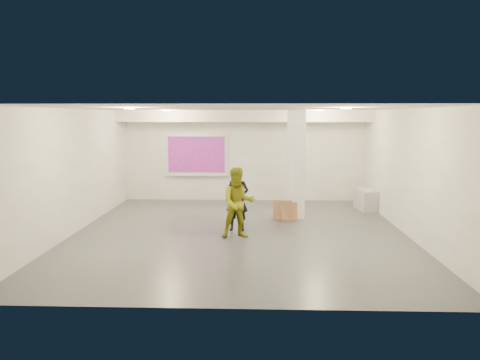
{
  "coord_description": "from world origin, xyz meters",
  "views": [
    {
      "loc": [
        0.4,
        -11.08,
        2.83
      ],
      "look_at": [
        0.0,
        0.4,
        1.25
      ],
      "focal_mm": 35.0,
      "sensor_mm": 36.0,
      "label": 1
    }
  ],
  "objects_px": {
    "column": "(296,164)",
    "credenza": "(366,200)",
    "projection_screen": "(197,155)",
    "woman": "(237,200)",
    "man": "(238,203)"
  },
  "relations": [
    {
      "from": "column",
      "to": "projection_screen",
      "type": "height_order",
      "value": "column"
    },
    {
      "from": "credenza",
      "to": "woman",
      "type": "bearing_deg",
      "value": -150.4
    },
    {
      "from": "projection_screen",
      "to": "credenza",
      "type": "bearing_deg",
      "value": -15.55
    },
    {
      "from": "column",
      "to": "credenza",
      "type": "bearing_deg",
      "value": 27.84
    },
    {
      "from": "column",
      "to": "credenza",
      "type": "xyz_separation_m",
      "value": [
        2.22,
        1.17,
        -1.19
      ]
    },
    {
      "from": "credenza",
      "to": "column",
      "type": "bearing_deg",
      "value": -157.97
    },
    {
      "from": "credenza",
      "to": "woman",
      "type": "distance_m",
      "value": 4.66
    },
    {
      "from": "woman",
      "to": "man",
      "type": "distance_m",
      "value": 0.7
    },
    {
      "from": "column",
      "to": "man",
      "type": "bearing_deg",
      "value": -124.35
    },
    {
      "from": "column",
      "to": "credenza",
      "type": "relative_size",
      "value": 2.83
    },
    {
      "from": "projection_screen",
      "to": "credenza",
      "type": "height_order",
      "value": "projection_screen"
    },
    {
      "from": "man",
      "to": "projection_screen",
      "type": "bearing_deg",
      "value": 96.81
    },
    {
      "from": "column",
      "to": "man",
      "type": "distance_m",
      "value": 2.76
    },
    {
      "from": "projection_screen",
      "to": "credenza",
      "type": "xyz_separation_m",
      "value": [
        5.32,
        -1.48,
        -1.22
      ]
    },
    {
      "from": "column",
      "to": "man",
      "type": "height_order",
      "value": "column"
    }
  ]
}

